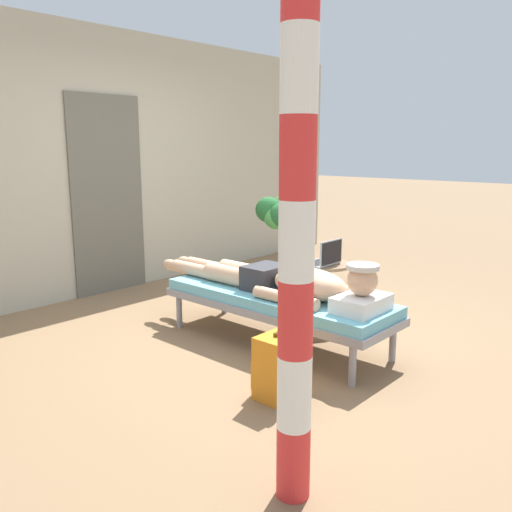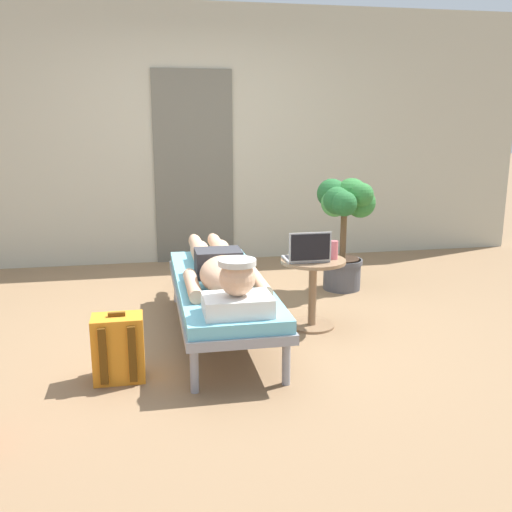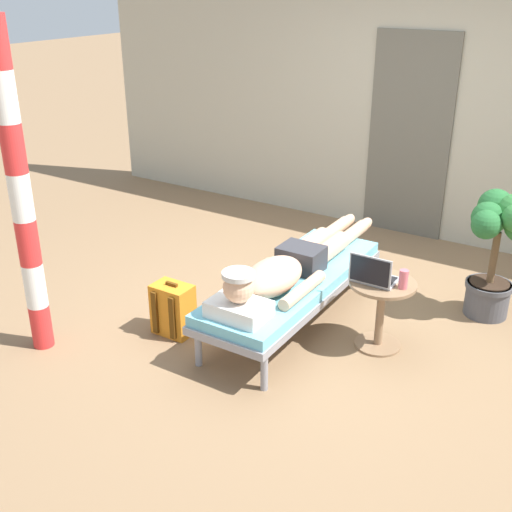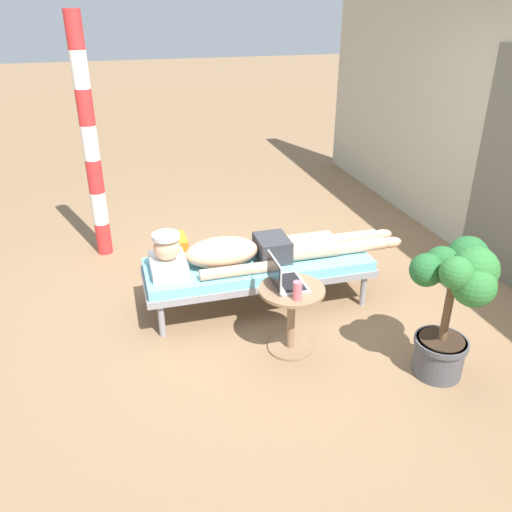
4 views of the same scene
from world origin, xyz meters
name	(u,v)px [view 2 (image 2 of 4)]	position (x,y,z in m)	size (l,w,h in m)	color
ground_plane	(225,327)	(0.00, 0.00, 0.00)	(40.00, 40.00, 0.00)	#846647
house_wall_back	(190,136)	(-0.05, 2.27, 1.35)	(7.60, 0.20, 2.70)	#B2AD99
house_door_panel	(194,168)	(-0.02, 2.16, 1.02)	(0.84, 0.03, 2.04)	#625F54
lounge_chair	(221,290)	(-0.05, -0.15, 0.35)	(0.64, 1.92, 0.42)	gray
person_reclining	(222,269)	(-0.05, -0.23, 0.52)	(0.53, 2.17, 0.33)	white
side_table	(313,281)	(0.65, -0.10, 0.36)	(0.48, 0.48, 0.52)	#8C6B4C
laptop	(307,253)	(0.59, -0.15, 0.58)	(0.31, 0.24, 0.23)	#A5A8AD
drink_glass	(334,250)	(0.80, -0.12, 0.59)	(0.06, 0.06, 0.14)	#D86672
backpack	(119,348)	(-0.75, -0.75, 0.20)	(0.30, 0.26, 0.42)	orange
potted_plant	(345,217)	(1.21, 0.82, 0.67)	(0.51, 0.56, 1.01)	#4C4C51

